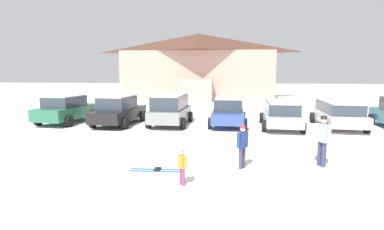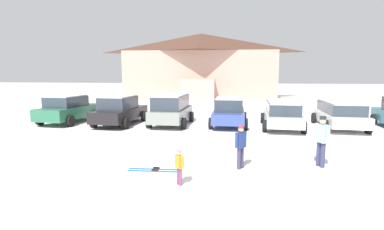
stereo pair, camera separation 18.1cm
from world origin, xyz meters
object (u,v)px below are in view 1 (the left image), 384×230
Objects in this scene: ski_lodge at (198,66)px; skier_adult_in_blue_parka at (323,138)px; parked_grey_wagon at (171,109)px; parked_silver_wagon at (281,113)px; skier_child_in_orange_jacket at (182,165)px; pair_of_skis at (156,170)px; parked_green_coupe at (67,109)px; skier_teen_in_navy_coat at (242,144)px; parked_white_suv at (338,113)px; parked_black_sedan at (119,110)px; parked_blue_hatchback at (228,112)px.

ski_lodge is 10.79× the size of skier_adult_in_blue_parka.
parked_grey_wagon reaches higher than parked_silver_wagon.
parked_silver_wagon is 6.99m from skier_adult_in_blue_parka.
skier_child_in_orange_jacket reaches higher than pair_of_skis.
parked_green_coupe reaches higher than skier_teen_in_navy_coat.
parked_grey_wagon reaches higher than skier_child_in_orange_jacket.
skier_adult_in_blue_parka is at bearing -113.05° from parked_white_suv.
parked_black_sedan is at bearing 116.80° from pair_of_skis.
parked_grey_wagon is 9.42m from parked_white_suv.
skier_adult_in_blue_parka is at bearing -89.66° from parked_silver_wagon.
pair_of_skis is (-2.34, -8.37, -0.81)m from parked_blue_hatchback.
parked_white_suv is at bearing 66.95° from skier_adult_in_blue_parka.
parked_white_suv is (12.48, 0.31, -0.04)m from parked_black_sedan.
parked_grey_wagon is 1.01× the size of parked_blue_hatchback.
parked_green_coupe reaches higher than skier_child_in_orange_jacket.
skier_teen_in_navy_coat is at bearing 43.73° from skier_child_in_orange_jacket.
skier_child_in_orange_jacket is 1.58m from pair_of_skis.
parked_black_sedan reaches higher than parked_green_coupe.
parked_blue_hatchback reaches higher than parked_white_suv.
parked_black_sedan reaches higher than skier_adult_in_blue_parka.
parked_blue_hatchback is at bearing 2.86° from parked_black_sedan.
skier_adult_in_blue_parka is at bearing -29.87° from parked_green_coupe.
parked_black_sedan is 10.11m from skier_teen_in_navy_coat.
parked_white_suv is 2.88× the size of pair_of_skis.
ski_lodge is at bearing 103.15° from skier_adult_in_blue_parka.
pair_of_skis is at bearing -169.01° from skier_teen_in_navy_coat.
skier_teen_in_navy_coat is at bearing -48.12° from parked_black_sedan.
parked_silver_wagon is at bearing 71.10° from skier_teen_in_navy_coat.
parked_silver_wagon is at bearing -2.44° from parked_grey_wagon.
parked_blue_hatchback is 6.07m from parked_white_suv.
skier_adult_in_blue_parka is (6.34, -27.12, -2.98)m from ski_lodge.
pair_of_skis is at bearing -105.62° from parked_blue_hatchback.
skier_child_in_orange_jacket is at bearing -136.27° from skier_teen_in_navy_coat.
parked_black_sedan is 12.48m from parked_white_suv.
skier_child_in_orange_jacket is at bearing -98.22° from parked_blue_hatchback.
parked_blue_hatchback is (3.39, -19.78, -3.10)m from ski_lodge.
ski_lodge reaches higher than skier_child_in_orange_jacket.
pair_of_skis is at bearing -48.23° from parked_green_coupe.
skier_adult_in_blue_parka reaches higher than parked_white_suv.
parked_white_suv is 11.88m from pair_of_skis.
skier_adult_in_blue_parka is 5.47m from pair_of_skis.
skier_adult_in_blue_parka is at bearing -36.90° from parked_black_sedan.
parked_white_suv is at bearing 53.85° from skier_teen_in_navy_coat.
skier_teen_in_navy_coat is 2.38m from skier_child_in_orange_jacket.
parked_blue_hatchback is (3.35, 0.09, -0.13)m from parked_grey_wagon.
parked_black_sedan is 1.08× the size of parked_grey_wagon.
skier_child_in_orange_jacket is (8.43, -9.46, -0.29)m from parked_green_coupe.
pair_of_skis is (-2.68, -0.52, -0.77)m from skier_teen_in_navy_coat.
skier_teen_in_navy_coat is at bearing 10.99° from pair_of_skis.
parked_green_coupe is 6.44m from parked_grey_wagon.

